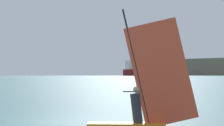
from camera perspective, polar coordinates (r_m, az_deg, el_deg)
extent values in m
plane|color=#386066|center=(12.57, -7.14, -9.82)|extent=(4000.00, 4000.00, 0.00)
cube|color=orange|center=(11.23, 2.38, -10.46)|extent=(2.59, 1.67, 0.12)
cylinder|color=black|center=(11.12, 4.08, -0.45)|extent=(0.86, 0.44, 3.80)
cube|color=#E54C2D|center=(11.20, 8.34, -1.65)|extent=(2.27, 1.09, 3.71)
cylinder|color=black|center=(11.17, 6.42, -4.87)|extent=(1.62, 0.78, 0.04)
cylinder|color=#2D2D33|center=(11.17, 4.19, -7.67)|extent=(0.53, 0.47, 1.01)
sphere|color=tan|center=(11.13, 4.18, -4.55)|extent=(0.22, 0.22, 0.22)
cube|color=maroon|center=(693.70, 5.74, -1.61)|extent=(130.42, 103.14, 13.87)
cube|color=silver|center=(739.43, 3.36, -0.33)|extent=(27.22, 28.60, 20.07)
cylinder|color=black|center=(739.94, 3.36, 0.68)|extent=(4.00, 4.00, 6.00)
cube|color=#2D8C47|center=(703.69, 5.19, -0.84)|extent=(29.08, 29.59, 5.20)
cube|color=red|center=(685.42, 6.22, -0.81)|extent=(29.08, 29.59, 5.20)
cube|color=#59388C|center=(667.44, 7.31, -0.55)|extent=(29.08, 29.59, 10.40)
cube|color=red|center=(649.66, 8.46, -0.50)|extent=(29.08, 29.59, 10.40)
cylinder|color=red|center=(40.61, 11.77, -3.27)|extent=(1.12, 1.12, 1.62)
cone|color=black|center=(40.60, 11.76, -1.77)|extent=(0.79, 0.79, 0.50)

